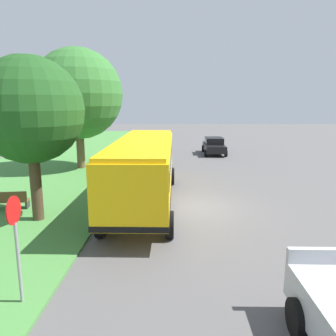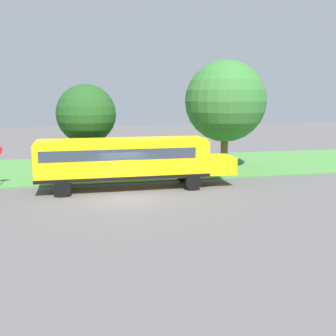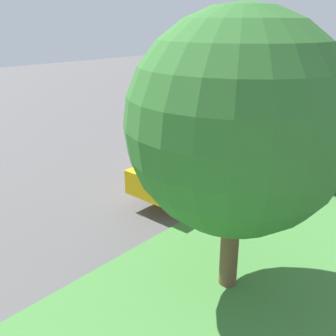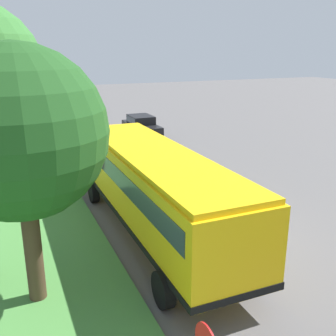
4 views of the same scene
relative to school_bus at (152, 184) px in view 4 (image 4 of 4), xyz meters
The scene contains 4 objects.
ground_plane 3.05m from the school_bus, 10.92° to the right, with size 120.00×120.00×0.00m, color #565454.
school_bus is the anchor object (origin of this frame).
car_black_nearest 16.50m from the school_bus, 71.86° to the left, with size 2.02×4.40×1.56m.
oak_tree_beside_bus 5.52m from the school_bus, 152.02° to the right, with size 4.17×4.17×6.63m.
Camera 4 is at (-6.91, -11.58, 6.45)m, focal length 42.00 mm.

